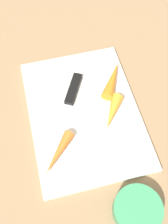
% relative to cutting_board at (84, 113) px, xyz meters
% --- Properties ---
extents(ground_plane, '(1.40, 1.40, 0.00)m').
position_rel_cutting_board_xyz_m(ground_plane, '(0.00, 0.00, -0.01)').
color(ground_plane, '#8C6D4C').
extents(cutting_board, '(0.36, 0.26, 0.01)m').
position_rel_cutting_board_xyz_m(cutting_board, '(0.00, 0.00, 0.00)').
color(cutting_board, silver).
rests_on(cutting_board, ground_plane).
extents(knife, '(0.19, 0.11, 0.01)m').
position_rel_cutting_board_xyz_m(knife, '(-0.06, -0.02, 0.01)').
color(knife, '#B7B7BC').
rests_on(knife, cutting_board).
extents(carrot_medium, '(0.10, 0.09, 0.02)m').
position_rel_cutting_board_xyz_m(carrot_medium, '(0.09, -0.08, 0.02)').
color(carrot_medium, orange).
rests_on(carrot_medium, cutting_board).
extents(carrot_shortest, '(0.09, 0.07, 0.03)m').
position_rel_cutting_board_xyz_m(carrot_shortest, '(0.02, 0.06, 0.02)').
color(carrot_shortest, orange).
rests_on(carrot_shortest, cutting_board).
extents(carrot_longest, '(0.11, 0.08, 0.03)m').
position_rel_cutting_board_xyz_m(carrot_longest, '(-0.07, 0.09, 0.02)').
color(carrot_longest, orange).
rests_on(carrot_longest, cutting_board).
extents(small_bowl, '(0.10, 0.10, 0.04)m').
position_rel_cutting_board_xyz_m(small_bowl, '(0.24, 0.05, 0.01)').
color(small_bowl, '#388C59').
rests_on(small_bowl, ground_plane).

